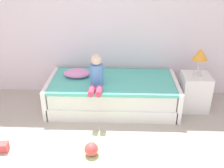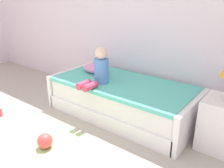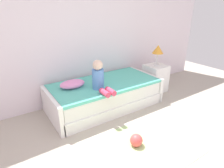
# 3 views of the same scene
# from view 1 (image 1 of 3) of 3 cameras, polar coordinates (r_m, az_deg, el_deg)

# --- Properties ---
(wall_rear) EXTENTS (7.20, 0.10, 2.90)m
(wall_rear) POSITION_cam_1_polar(r_m,az_deg,el_deg) (4.55, -5.38, 15.17)
(wall_rear) COLOR white
(wall_rear) RESTS_ON ground
(bed) EXTENTS (2.11, 1.00, 0.50)m
(bed) POSITION_cam_1_polar(r_m,az_deg,el_deg) (4.36, 0.11, -2.11)
(bed) COLOR white
(bed) RESTS_ON ground
(nightstand) EXTENTS (0.44, 0.44, 0.60)m
(nightstand) POSITION_cam_1_polar(r_m,az_deg,el_deg) (4.51, 17.53, -1.65)
(nightstand) COLOR white
(nightstand) RESTS_ON ground
(table_lamp) EXTENTS (0.24, 0.24, 0.45)m
(table_lamp) POSITION_cam_1_polar(r_m,az_deg,el_deg) (4.26, 18.69, 5.92)
(table_lamp) COLOR silver
(table_lamp) RESTS_ON nightstand
(child_figure) EXTENTS (0.20, 0.51, 0.50)m
(child_figure) POSITION_cam_1_polar(r_m,az_deg,el_deg) (3.97, -3.40, 2.19)
(child_figure) COLOR #598CD1
(child_figure) RESTS_ON bed
(pillow) EXTENTS (0.44, 0.30, 0.13)m
(pillow) POSITION_cam_1_polar(r_m,az_deg,el_deg) (4.37, -7.63, 2.34)
(pillow) COLOR #EA8CC6
(pillow) RESTS_ON bed
(toy_ball) EXTENTS (0.18, 0.18, 0.18)m
(toy_ball) POSITION_cam_1_polar(r_m,az_deg,el_deg) (3.46, -4.53, -13.97)
(toy_ball) COLOR #E54C4C
(toy_ball) RESTS_ON ground
(area_rug) EXTENTS (1.60, 1.10, 0.01)m
(area_rug) POSITION_cam_1_polar(r_m,az_deg,el_deg) (3.46, -5.45, -15.97)
(area_rug) COLOR #B2D189
(area_rug) RESTS_ON ground
(toy_block) EXTENTS (0.13, 0.13, 0.12)m
(toy_block) POSITION_cam_1_polar(r_m,az_deg,el_deg) (3.81, -22.56, -12.57)
(toy_block) COLOR #E54C4C
(toy_block) RESTS_ON ground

